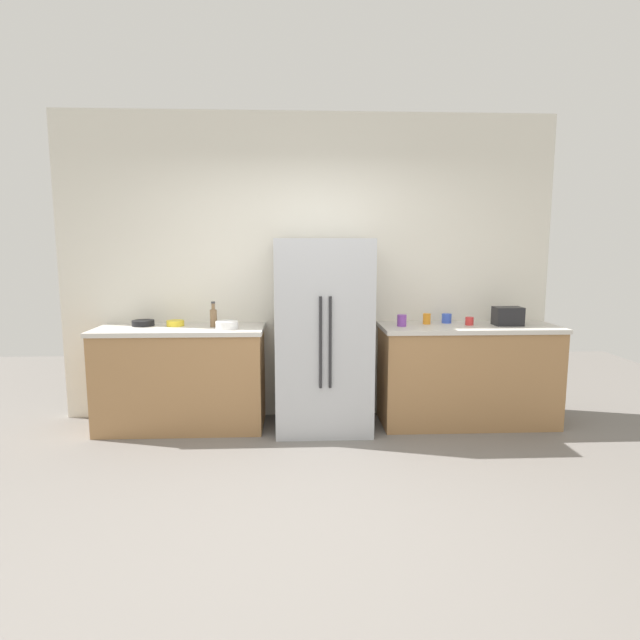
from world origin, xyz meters
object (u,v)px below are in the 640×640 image
Objects in this scene: refrigerator at (323,335)px; cup_a at (447,318)px; cup_b at (402,320)px; cup_c at (427,319)px; bowl_b at (143,323)px; bottle_a at (213,317)px; toaster at (508,316)px; cup_d at (469,321)px; bowl_c at (227,325)px; bowl_a at (175,323)px.

cup_a is at bearing 10.48° from refrigerator.
cup_b is at bearing 2.75° from refrigerator.
cup_c is 2.62m from bowl_b.
bottle_a is 1.16× the size of bowl_b.
toaster is at bearing -2.05° from bowl_b.
cup_d reaches higher than bowl_c.
cup_a is at bearing 1.55° from bowl_a.
cup_d is (-0.35, 0.02, -0.05)m from toaster.
toaster is 2.69m from bottle_a.
cup_b reaches higher than cup_a.
toaster reaches higher than bowl_b.
cup_c is at bearing -163.68° from cup_a.
bowl_c is (-0.85, -0.03, 0.11)m from refrigerator.
toaster is at bearing -0.50° from bottle_a.
bowl_a is 0.53m from bowl_c.
bowl_b is at bearing 171.67° from bottle_a.
bowl_b is at bearing 177.95° from toaster.
bowl_b is at bearing 174.05° from refrigerator.
bottle_a reaches higher than cup_b.
refrigerator is 1.21m from cup_a.
refrigerator reaches higher than toaster.
cup_b reaches higher than bowl_c.
bowl_b is 0.82m from bowl_c.
cup_c is (0.26, 0.12, -0.00)m from cup_b.
toaster is 0.99m from cup_b.
cup_a is 2.05m from bowl_c.
cup_d is (0.17, -0.15, -0.01)m from cup_a.
cup_c reaches higher than bowl_b.
refrigerator is at bearing -169.52° from cup_a.
bottle_a is 2.16× the size of cup_b.
refrigerator is 7.48× the size of bottle_a.
bottle_a is at bearing 179.50° from toaster.
cup_b is at bearing -3.31° from bowl_b.
bottle_a reaches higher than bowl_b.
bowl_b is (-0.66, 0.10, -0.07)m from bottle_a.
bottle_a is 1.46× the size of bowl_a.
bowl_a is at bearing 178.37° from cup_d.
bowl_c is (0.79, -0.20, 0.01)m from bowl_b.
cup_a reaches higher than cup_d.
bottle_a is at bearing 179.97° from cup_d.
bottle_a reaches higher than cup_c.
cup_c is at bearing 25.44° from cup_b.
bowl_b is at bearing 176.69° from cup_b.
toaster is 2.75× the size of cup_a.
bowl_c reaches higher than bowl_a.
cup_b is (0.72, 0.03, 0.13)m from refrigerator.
cup_d reaches higher than bowl_a.
cup_a is at bearing 162.10° from toaster.
cup_c is at bearing 171.58° from toaster.
refrigerator is 8.80× the size of bowl_c.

